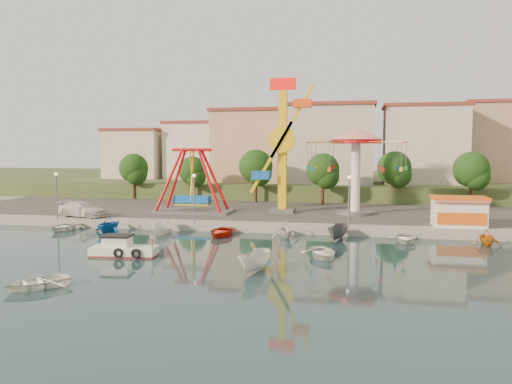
% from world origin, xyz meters
% --- Properties ---
extents(ground, '(200.00, 200.00, 0.00)m').
position_xyz_m(ground, '(0.00, 0.00, 0.00)').
color(ground, '#122B34').
rests_on(ground, ground).
extents(quay_deck, '(200.00, 100.00, 0.60)m').
position_xyz_m(quay_deck, '(0.00, 62.00, 0.30)').
color(quay_deck, '#9E998E').
rests_on(quay_deck, ground).
extents(asphalt_pad, '(90.00, 28.00, 0.01)m').
position_xyz_m(asphalt_pad, '(0.00, 30.00, 0.60)').
color(asphalt_pad, '#4C4944').
rests_on(asphalt_pad, quay_deck).
extents(hill_terrace, '(200.00, 60.00, 3.00)m').
position_xyz_m(hill_terrace, '(0.00, 67.00, 1.50)').
color(hill_terrace, '#384C26').
rests_on(hill_terrace, ground).
extents(pirate_ship_ride, '(10.00, 5.00, 8.00)m').
position_xyz_m(pirate_ship_ride, '(-11.33, 22.25, 4.39)').
color(pirate_ship_ride, '#59595E').
rests_on(pirate_ship_ride, quay_deck).
extents(kamikaze_tower, '(5.53, 3.10, 16.50)m').
position_xyz_m(kamikaze_tower, '(-0.03, 24.08, 8.54)').
color(kamikaze_tower, '#59595E').
rests_on(kamikaze_tower, quay_deck).
extents(wave_swinger, '(11.60, 11.60, 10.40)m').
position_xyz_m(wave_swinger, '(8.57, 24.43, 8.20)').
color(wave_swinger, '#59595E').
rests_on(wave_swinger, quay_deck).
extents(booth_left, '(5.40, 3.78, 3.08)m').
position_xyz_m(booth_left, '(18.89, 16.49, 2.16)').
color(booth_left, white).
rests_on(booth_left, quay_deck).
extents(lamp_post_0, '(0.14, 0.14, 5.00)m').
position_xyz_m(lamp_post_0, '(-24.00, 13.00, 3.10)').
color(lamp_post_0, '#59595E').
rests_on(lamp_post_0, quay_deck).
extents(lamp_post_1, '(0.14, 0.14, 5.00)m').
position_xyz_m(lamp_post_1, '(-8.00, 13.00, 3.10)').
color(lamp_post_1, '#59595E').
rests_on(lamp_post_1, quay_deck).
extents(lamp_post_2, '(0.14, 0.14, 5.00)m').
position_xyz_m(lamp_post_2, '(8.00, 13.00, 3.10)').
color(lamp_post_2, '#59595E').
rests_on(lamp_post_2, quay_deck).
extents(tree_0, '(4.60, 4.60, 7.19)m').
position_xyz_m(tree_0, '(-26.00, 36.98, 5.47)').
color(tree_0, '#382314').
rests_on(tree_0, quay_deck).
extents(tree_1, '(4.35, 4.35, 6.80)m').
position_xyz_m(tree_1, '(-16.00, 36.24, 5.20)').
color(tree_1, '#382314').
rests_on(tree_1, quay_deck).
extents(tree_2, '(5.02, 5.02, 7.85)m').
position_xyz_m(tree_2, '(-6.00, 35.81, 5.92)').
color(tree_2, '#382314').
rests_on(tree_2, quay_deck).
extents(tree_3, '(4.68, 4.68, 7.32)m').
position_xyz_m(tree_3, '(4.00, 34.36, 5.55)').
color(tree_3, '#382314').
rests_on(tree_3, quay_deck).
extents(tree_4, '(4.86, 4.86, 7.60)m').
position_xyz_m(tree_4, '(14.00, 37.35, 5.75)').
color(tree_4, '#382314').
rests_on(tree_4, quay_deck).
extents(tree_5, '(4.83, 4.83, 7.54)m').
position_xyz_m(tree_5, '(24.00, 35.54, 5.71)').
color(tree_5, '#382314').
rests_on(tree_5, quay_deck).
extents(building_0, '(9.26, 9.53, 11.87)m').
position_xyz_m(building_0, '(-33.37, 46.06, 8.93)').
color(building_0, beige).
rests_on(building_0, hill_terrace).
extents(building_1, '(12.33, 9.01, 8.63)m').
position_xyz_m(building_1, '(-21.33, 51.38, 7.32)').
color(building_1, silver).
rests_on(building_1, hill_terrace).
extents(building_2, '(11.95, 9.28, 11.23)m').
position_xyz_m(building_2, '(-8.19, 51.96, 8.62)').
color(building_2, tan).
rests_on(building_2, hill_terrace).
extents(building_3, '(12.59, 10.50, 9.20)m').
position_xyz_m(building_3, '(5.60, 48.80, 7.60)').
color(building_3, beige).
rests_on(building_3, hill_terrace).
extents(building_4, '(10.75, 9.23, 9.24)m').
position_xyz_m(building_4, '(19.07, 52.20, 7.62)').
color(building_4, beige).
rests_on(building_4, hill_terrace).
extents(building_5, '(12.77, 10.96, 11.21)m').
position_xyz_m(building_5, '(32.37, 50.33, 8.61)').
color(building_5, tan).
rests_on(building_5, hill_terrace).
extents(cabin_motorboat, '(5.30, 2.48, 1.80)m').
position_xyz_m(cabin_motorboat, '(-9.39, -0.71, 0.48)').
color(cabin_motorboat, white).
rests_on(cabin_motorboat, ground).
extents(rowboat_a, '(3.99, 4.73, 0.84)m').
position_xyz_m(rowboat_a, '(6.14, 1.77, 0.42)').
color(rowboat_a, white).
rests_on(rowboat_a, ground).
extents(rowboat_b, '(4.62, 4.75, 0.80)m').
position_xyz_m(rowboat_b, '(-10.23, -10.31, 0.40)').
color(rowboat_b, white).
rests_on(rowboat_b, ground).
extents(skiff, '(2.43, 4.18, 1.52)m').
position_xyz_m(skiff, '(1.92, -3.72, 0.76)').
color(skiff, silver).
rests_on(skiff, ground).
extents(van, '(6.52, 3.76, 1.78)m').
position_xyz_m(van, '(-22.54, 15.78, 1.49)').
color(van, silver).
rests_on(van, quay_deck).
extents(moored_boat_0, '(3.38, 4.40, 0.85)m').
position_xyz_m(moored_boat_0, '(-21.12, 9.80, 0.42)').
color(moored_boat_0, silver).
rests_on(moored_boat_0, ground).
extents(moored_boat_1, '(3.54, 3.88, 1.75)m').
position_xyz_m(moored_boat_1, '(-16.15, 9.80, 0.88)').
color(moored_boat_1, '#12549E').
rests_on(moored_boat_1, ground).
extents(moored_boat_2, '(2.04, 3.86, 1.42)m').
position_xyz_m(moored_boat_2, '(-10.19, 9.80, 0.71)').
color(moored_boat_2, white).
rests_on(moored_boat_2, ground).
extents(moored_boat_3, '(3.08, 4.28, 0.88)m').
position_xyz_m(moored_boat_3, '(-4.22, 9.80, 0.44)').
color(moored_boat_3, red).
rests_on(moored_boat_3, ground).
extents(moored_boat_4, '(3.44, 3.73, 1.64)m').
position_xyz_m(moored_boat_4, '(2.13, 9.80, 0.82)').
color(moored_boat_4, silver).
rests_on(moored_boat_4, ground).
extents(moored_boat_5, '(2.36, 4.14, 1.51)m').
position_xyz_m(moored_boat_5, '(7.07, 9.80, 0.75)').
color(moored_boat_5, '#504F54').
rests_on(moored_boat_5, ground).
extents(moored_boat_6, '(2.94, 4.01, 0.81)m').
position_xyz_m(moored_boat_6, '(13.12, 9.80, 0.40)').
color(moored_boat_6, white).
rests_on(moored_boat_6, ground).
extents(moored_boat_7, '(2.42, 2.80, 1.46)m').
position_xyz_m(moored_boat_7, '(19.98, 9.80, 0.73)').
color(moored_boat_7, orange).
rests_on(moored_boat_7, ground).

